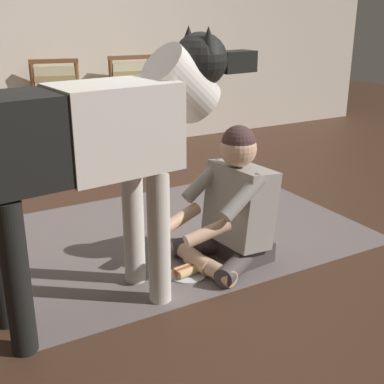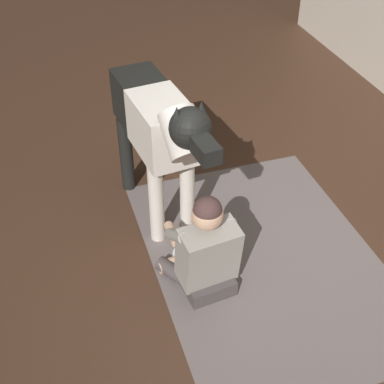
# 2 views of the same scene
# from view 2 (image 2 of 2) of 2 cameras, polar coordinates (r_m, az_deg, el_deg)

# --- Properties ---
(ground_plane) EXTENTS (14.02, 14.02, 0.00)m
(ground_plane) POSITION_cam_2_polar(r_m,az_deg,el_deg) (4.20, 6.13, -6.25)
(ground_plane) COLOR #41291C
(area_rug) EXTENTS (2.35, 1.67, 0.01)m
(area_rug) POSITION_cam_2_polar(r_m,az_deg,el_deg) (4.15, 7.80, -7.09)
(area_rug) COLOR #675C5B
(area_rug) RESTS_ON ground
(person_sitting_on_floor) EXTENTS (0.65, 0.57, 0.82)m
(person_sitting_on_floor) POSITION_cam_2_polar(r_m,az_deg,el_deg) (3.71, 1.37, -6.28)
(person_sitting_on_floor) COLOR #473F40
(person_sitting_on_floor) RESTS_ON ground
(large_dog) EXTENTS (1.70, 0.46, 1.35)m
(large_dog) POSITION_cam_2_polar(r_m,az_deg,el_deg) (3.95, -3.54, 6.85)
(large_dog) COLOR silver
(large_dog) RESTS_ON ground
(hot_dog_on_plate) EXTENTS (0.21, 0.21, 0.06)m
(hot_dog_on_plate) POSITION_cam_2_polar(r_m,az_deg,el_deg) (4.13, -0.62, -6.39)
(hot_dog_on_plate) COLOR silver
(hot_dog_on_plate) RESTS_ON ground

